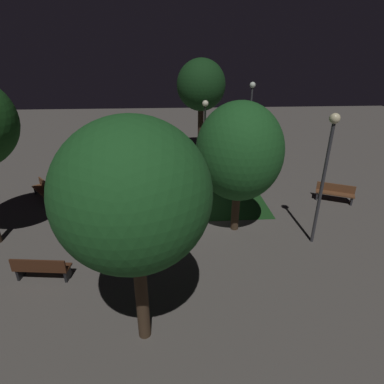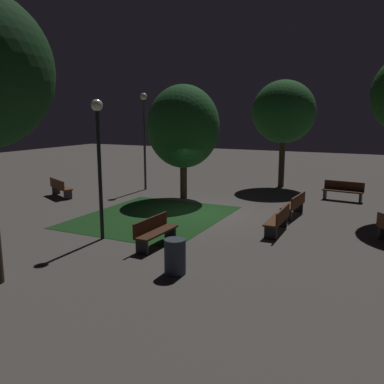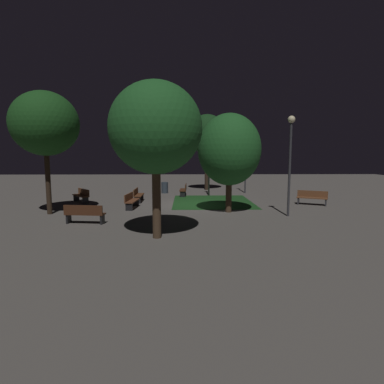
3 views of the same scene
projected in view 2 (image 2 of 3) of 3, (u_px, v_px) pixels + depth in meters
ground_plane at (198, 214)px, 16.45m from camera, size 60.00×60.00×0.00m
grass_lawn at (153, 217)px, 15.97m from camera, size 6.20×5.19×0.01m
bench_back_row at (279, 219)px, 13.69m from camera, size 1.81×0.50×0.88m
bench_front_left at (295, 205)px, 15.95m from camera, size 1.83×0.62×0.88m
bench_lawn_edge at (343, 190)px, 18.98m from camera, size 0.69×1.84×0.88m
bench_corner at (155, 231)px, 12.35m from camera, size 1.81×0.53×0.88m
bench_near_trees at (60, 187)px, 19.77m from camera, size 1.24×1.82×0.88m
tree_back_left at (284, 112)px, 21.94m from camera, size 3.40×3.40×5.78m
tree_right_canopy at (183, 127)px, 18.91m from camera, size 3.37×3.37×5.32m
lamp_post_near_wall at (99, 145)px, 12.60m from camera, size 0.36×0.36×4.41m
lamp_post_plaza_west at (144, 126)px, 21.20m from camera, size 0.36×0.36×5.04m
trash_bin at (175, 256)px, 10.21m from camera, size 0.54×0.54×0.90m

